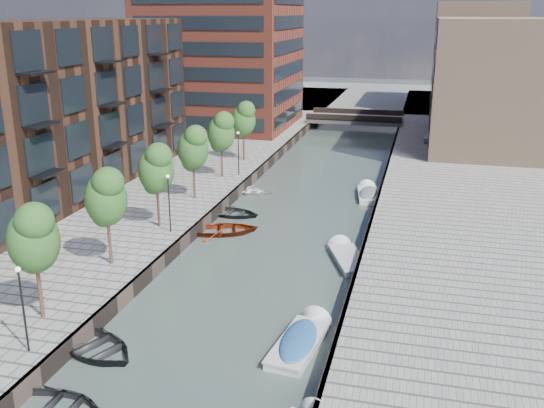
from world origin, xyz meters
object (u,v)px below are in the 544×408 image
at_px(bridge, 356,119).
at_px(car, 436,136).
at_px(tree_1, 33,236).
at_px(tree_6, 243,118).
at_px(motorboat_2, 346,257).
at_px(tree_3, 156,167).
at_px(tree_2, 106,196).
at_px(sloop_3, 251,193).
at_px(motorboat_4, 368,194).
at_px(tree_5, 221,131).
at_px(sloop_4, 232,215).
at_px(tree_4, 193,147).
at_px(motorboat_3, 302,340).
at_px(sloop_1, 95,352).
at_px(sloop_2, 225,233).

xyz_separation_m(bridge, car, (10.77, -11.74, 0.27)).
relative_size(bridge, tree_1, 2.18).
bearing_deg(tree_6, bridge, 71.90).
bearing_deg(motorboat_2, tree_3, 178.23).
bearing_deg(tree_2, sloop_3, 80.82).
bearing_deg(motorboat_4, tree_5, -178.37).
height_order(tree_1, tree_2, same).
distance_m(sloop_3, sloop_4, 6.38).
bearing_deg(bridge, tree_4, -102.00).
relative_size(bridge, motorboat_2, 2.43).
relative_size(tree_6, car, 1.52).
relative_size(tree_6, motorboat_4, 1.15).
bearing_deg(tree_1, bridge, 82.07).
relative_size(tree_5, motorboat_3, 1.09).
xyz_separation_m(tree_1, sloop_4, (3.42, 20.27, -5.31)).
height_order(tree_2, car, tree_2).
distance_m(sloop_1, motorboat_3, 10.04).
distance_m(tree_2, tree_6, 28.00).
distance_m(sloop_2, motorboat_3, 16.43).
bearing_deg(sloop_1, motorboat_3, -47.65).
height_order(tree_6, motorboat_4, tree_6).
bearing_deg(car, sloop_4, -93.77).
distance_m(bridge, sloop_2, 44.97).
distance_m(tree_1, tree_3, 14.00).
relative_size(motorboat_2, car, 1.37).
relative_size(tree_4, sloop_3, 1.45).
xyz_separation_m(tree_4, tree_6, (0.00, 14.00, 0.00)).
xyz_separation_m(tree_3, sloop_3, (3.17, 12.65, -5.31)).
bearing_deg(tree_4, sloop_2, -48.65).
distance_m(tree_4, tree_6, 14.00).
bearing_deg(motorboat_2, tree_2, -154.04).
bearing_deg(tree_2, motorboat_2, 25.96).
distance_m(tree_3, tree_4, 7.00).
relative_size(tree_5, motorboat_2, 1.11).
bearing_deg(car, sloop_2, -89.68).
relative_size(sloop_3, motorboat_2, 0.77).
distance_m(tree_3, motorboat_2, 14.49).
bearing_deg(tree_1, tree_3, 90.00).
bearing_deg(tree_4, tree_1, -90.00).
bearing_deg(sloop_2, tree_1, 143.71).
bearing_deg(car, sloop_3, -100.56).
bearing_deg(sloop_2, tree_2, 133.84).
bearing_deg(motorboat_2, sloop_2, 164.02).
xyz_separation_m(sloop_2, motorboat_4, (9.31, 12.13, 0.20)).
xyz_separation_m(tree_4, sloop_3, (3.17, 5.65, -5.31)).
bearing_deg(tree_3, motorboat_3, -42.47).
height_order(tree_5, sloop_1, tree_5).
bearing_deg(tree_2, tree_4, 90.00).
bearing_deg(car, tree_2, -89.62).
distance_m(tree_6, car, 24.25).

